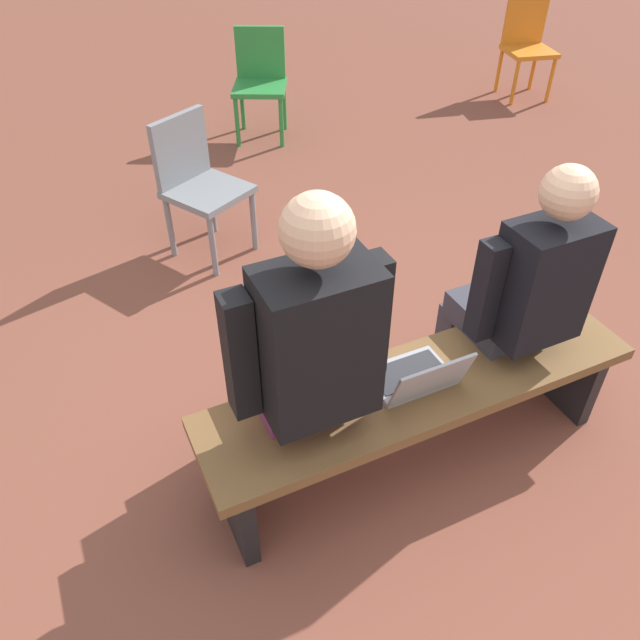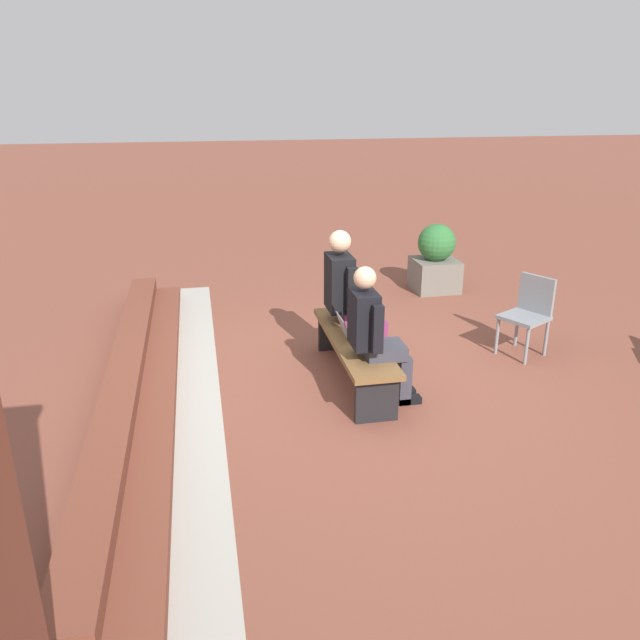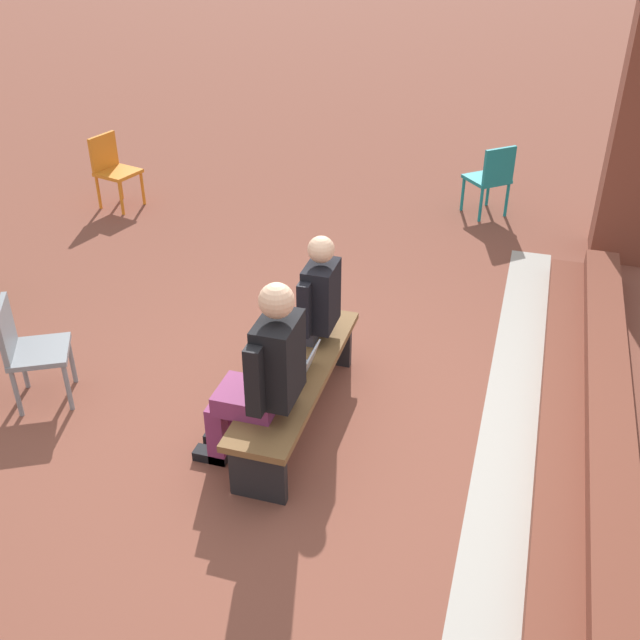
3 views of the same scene
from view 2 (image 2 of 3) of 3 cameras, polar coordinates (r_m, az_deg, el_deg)
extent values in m
plane|color=brown|center=(6.14, 1.83, -5.41)|extent=(60.00, 60.00, 0.00)
cube|color=#A8A399|center=(5.96, -11.06, -6.63)|extent=(6.72, 0.40, 0.01)
cube|color=brown|center=(5.96, -15.94, -6.32)|extent=(5.92, 0.60, 0.15)
cube|color=brown|center=(5.91, -17.53, -5.10)|extent=(5.92, 0.30, 0.15)
cube|color=brown|center=(5.95, 3.13, -1.86)|extent=(1.80, 0.44, 0.05)
cube|color=black|center=(5.34, 5.20, -7.29)|extent=(0.06, 0.37, 0.40)
cube|color=black|center=(6.75, 1.43, -1.10)|extent=(0.06, 0.37, 0.40)
cube|color=#383842|center=(5.54, 5.89, -2.78)|extent=(0.30, 0.35, 0.12)
cube|color=#383842|center=(5.64, 7.74, -5.54)|extent=(0.10, 0.11, 0.45)
cube|color=black|center=(5.74, 8.16, -7.23)|extent=(0.10, 0.21, 0.06)
cube|color=#383842|center=(5.78, 7.24, -4.87)|extent=(0.10, 0.11, 0.45)
cube|color=black|center=(5.88, 7.65, -6.53)|extent=(0.10, 0.21, 0.06)
cube|color=black|center=(5.38, 4.03, 0.08)|extent=(0.33, 0.21, 0.49)
cube|color=#195133|center=(5.42, 5.15, -0.19)|extent=(0.04, 0.01, 0.30)
cube|color=black|center=(5.21, 5.28, -0.85)|extent=(0.08, 0.09, 0.42)
cube|color=black|center=(5.59, 4.08, 0.69)|extent=(0.08, 0.09, 0.42)
sphere|color=#DBAD89|center=(5.26, 4.13, 3.86)|extent=(0.19, 0.19, 0.19)
cube|color=#7F2D5B|center=(6.38, 3.68, 0.53)|extent=(0.34, 0.40, 0.14)
cube|color=#7F2D5B|center=(6.45, 5.54, -2.00)|extent=(0.11, 0.12, 0.45)
cube|color=black|center=(6.54, 5.99, -3.50)|extent=(0.11, 0.24, 0.07)
cube|color=#7F2D5B|center=(6.61, 5.10, -1.42)|extent=(0.11, 0.12, 0.45)
cube|color=black|center=(6.70, 5.55, -2.89)|extent=(0.11, 0.24, 0.07)
cube|color=black|center=(6.22, 1.79, 3.42)|extent=(0.38, 0.24, 0.56)
cube|color=black|center=(6.02, 2.95, 2.62)|extent=(0.09, 0.10, 0.48)
cube|color=black|center=(6.46, 1.92, 3.90)|extent=(0.09, 0.10, 0.48)
sphere|color=#DBAD89|center=(6.11, 1.83, 7.19)|extent=(0.22, 0.22, 0.22)
cube|color=#9EA0A5|center=(5.97, 3.43, -1.40)|extent=(0.32, 0.22, 0.02)
cube|color=#2D2D33|center=(5.97, 3.52, -1.29)|extent=(0.29, 0.15, 0.00)
cube|color=#9EA0A5|center=(5.90, 2.12, -0.55)|extent=(0.32, 0.07, 0.19)
cube|color=#33519E|center=(5.90, 2.20, -0.55)|extent=(0.28, 0.06, 0.17)
cube|color=gray|center=(6.88, 18.14, 0.21)|extent=(0.57, 0.57, 0.04)
cube|color=gray|center=(6.96, 19.19, 2.26)|extent=(0.37, 0.22, 0.40)
cylinder|color=gray|center=(6.90, 15.88, -1.43)|extent=(0.04, 0.04, 0.40)
cylinder|color=gray|center=(6.72, 18.37, -2.29)|extent=(0.04, 0.04, 0.40)
cylinder|color=gray|center=(7.18, 17.54, -0.73)|extent=(0.04, 0.04, 0.40)
cylinder|color=gray|center=(7.01, 19.97, -1.54)|extent=(0.04, 0.04, 0.40)
cube|color=#6B665B|center=(8.92, 10.43, 4.09)|extent=(0.60, 0.60, 0.44)
sphere|color=#2D6B33|center=(8.80, 10.62, 6.96)|extent=(0.52, 0.52, 0.52)
camera|label=1|loc=(6.44, -11.63, 15.64)|focal=35.00mm
camera|label=3|loc=(9.43, -12.35, 24.84)|focal=42.00mm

